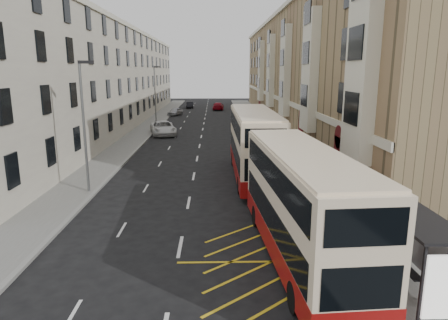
{
  "coord_description": "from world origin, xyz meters",
  "views": [
    {
      "loc": [
        1.53,
        -12.3,
        7.56
      ],
      "look_at": [
        2.06,
        9.38,
        2.69
      ],
      "focal_mm": 32.0,
      "sensor_mm": 36.0,
      "label": 1
    }
  ],
  "objects_px": {
    "pedestrian_mid": "(447,284)",
    "car_red": "(218,106)",
    "white_van": "(163,128)",
    "litter_bin": "(376,307)",
    "bus_shelter": "(424,241)",
    "car_dark": "(190,105)",
    "street_lamp_far": "(155,93)",
    "pedestrian_far": "(308,199)",
    "double_decker_front": "(301,205)",
    "double_decker_rear": "(254,144)",
    "car_silver": "(175,112)",
    "street_lamp_near": "(84,120)",
    "pedestrian_near": "(385,248)"
  },
  "relations": [
    {
      "from": "white_van",
      "to": "double_decker_rear",
      "type": "bearing_deg",
      "value": -78.47
    },
    {
      "from": "double_decker_rear",
      "to": "pedestrian_far",
      "type": "relative_size",
      "value": 6.52
    },
    {
      "from": "pedestrian_near",
      "to": "white_van",
      "type": "bearing_deg",
      "value": -73.42
    },
    {
      "from": "litter_bin",
      "to": "white_van",
      "type": "relative_size",
      "value": 0.15
    },
    {
      "from": "pedestrian_mid",
      "to": "car_red",
      "type": "bearing_deg",
      "value": 64.81
    },
    {
      "from": "street_lamp_far",
      "to": "white_van",
      "type": "xyz_separation_m",
      "value": [
        1.74,
        -6.7,
        -3.81
      ]
    },
    {
      "from": "pedestrian_far",
      "to": "white_van",
      "type": "relative_size",
      "value": 0.31
    },
    {
      "from": "pedestrian_far",
      "to": "litter_bin",
      "type": "bearing_deg",
      "value": 122.91
    },
    {
      "from": "car_red",
      "to": "double_decker_front",
      "type": "bearing_deg",
      "value": 95.8
    },
    {
      "from": "car_red",
      "to": "car_dark",
      "type": "bearing_deg",
      "value": -30.73
    },
    {
      "from": "pedestrian_near",
      "to": "white_van",
      "type": "xyz_separation_m",
      "value": [
        -12.68,
        33.59,
        -0.1
      ]
    },
    {
      "from": "street_lamp_far",
      "to": "litter_bin",
      "type": "height_order",
      "value": "street_lamp_far"
    },
    {
      "from": "double_decker_rear",
      "to": "double_decker_front",
      "type": "bearing_deg",
      "value": -87.37
    },
    {
      "from": "bus_shelter",
      "to": "street_lamp_near",
      "type": "height_order",
      "value": "street_lamp_near"
    },
    {
      "from": "bus_shelter",
      "to": "white_van",
      "type": "relative_size",
      "value": 0.71
    },
    {
      "from": "street_lamp_far",
      "to": "car_silver",
      "type": "relative_size",
      "value": 2.04
    },
    {
      "from": "litter_bin",
      "to": "bus_shelter",
      "type": "bearing_deg",
      "value": 33.81
    },
    {
      "from": "pedestrian_far",
      "to": "street_lamp_far",
      "type": "bearing_deg",
      "value": -37.04
    },
    {
      "from": "white_van",
      "to": "street_lamp_near",
      "type": "bearing_deg",
      "value": -107.09
    },
    {
      "from": "litter_bin",
      "to": "double_decker_front",
      "type": "bearing_deg",
      "value": 106.71
    },
    {
      "from": "white_van",
      "to": "car_dark",
      "type": "bearing_deg",
      "value": 75.44
    },
    {
      "from": "white_van",
      "to": "car_red",
      "type": "height_order",
      "value": "white_van"
    },
    {
      "from": "white_van",
      "to": "car_dark",
      "type": "distance_m",
      "value": 35.27
    },
    {
      "from": "pedestrian_near",
      "to": "car_red",
      "type": "bearing_deg",
      "value": -89.04
    },
    {
      "from": "double_decker_front",
      "to": "double_decker_rear",
      "type": "xyz_separation_m",
      "value": [
        -0.65,
        12.74,
        0.13
      ]
    },
    {
      "from": "pedestrian_far",
      "to": "pedestrian_near",
      "type": "bearing_deg",
      "value": 140.27
    },
    {
      "from": "double_decker_rear",
      "to": "car_dark",
      "type": "bearing_deg",
      "value": 97.85
    },
    {
      "from": "bus_shelter",
      "to": "double_decker_rear",
      "type": "relative_size",
      "value": 0.35
    },
    {
      "from": "double_decker_front",
      "to": "car_dark",
      "type": "bearing_deg",
      "value": 93.44
    },
    {
      "from": "street_lamp_far",
      "to": "double_decker_rear",
      "type": "bearing_deg",
      "value": -68.01
    },
    {
      "from": "bus_shelter",
      "to": "car_red",
      "type": "height_order",
      "value": "bus_shelter"
    },
    {
      "from": "litter_bin",
      "to": "white_van",
      "type": "bearing_deg",
      "value": 106.49
    },
    {
      "from": "double_decker_front",
      "to": "pedestrian_mid",
      "type": "height_order",
      "value": "double_decker_front"
    },
    {
      "from": "pedestrian_mid",
      "to": "car_silver",
      "type": "distance_m",
      "value": 59.48
    },
    {
      "from": "pedestrian_mid",
      "to": "car_silver",
      "type": "bearing_deg",
      "value": 72.95
    },
    {
      "from": "pedestrian_near",
      "to": "white_van",
      "type": "distance_m",
      "value": 35.9
    },
    {
      "from": "pedestrian_mid",
      "to": "white_van",
      "type": "relative_size",
      "value": 0.29
    },
    {
      "from": "street_lamp_far",
      "to": "car_red",
      "type": "bearing_deg",
      "value": 70.59
    },
    {
      "from": "street_lamp_near",
      "to": "pedestrian_far",
      "type": "distance_m",
      "value": 14.03
    },
    {
      "from": "street_lamp_near",
      "to": "car_dark",
      "type": "distance_m",
      "value": 58.76
    },
    {
      "from": "street_lamp_far",
      "to": "double_decker_rear",
      "type": "relative_size",
      "value": 0.66
    },
    {
      "from": "car_silver",
      "to": "car_red",
      "type": "xyz_separation_m",
      "value": [
        7.51,
        9.92,
        0.05
      ]
    },
    {
      "from": "pedestrian_mid",
      "to": "car_silver",
      "type": "height_order",
      "value": "pedestrian_mid"
    },
    {
      "from": "pedestrian_mid",
      "to": "car_dark",
      "type": "bearing_deg",
      "value": 69.1
    },
    {
      "from": "white_van",
      "to": "street_lamp_far",
      "type": "bearing_deg",
      "value": 91.73
    },
    {
      "from": "street_lamp_far",
      "to": "bus_shelter",
      "type": "bearing_deg",
      "value": -70.88
    },
    {
      "from": "double_decker_rear",
      "to": "white_van",
      "type": "relative_size",
      "value": 2.03
    },
    {
      "from": "street_lamp_near",
      "to": "street_lamp_far",
      "type": "relative_size",
      "value": 1.0
    },
    {
      "from": "white_van",
      "to": "pedestrian_mid",
      "type": "bearing_deg",
      "value": -82.64
    },
    {
      "from": "pedestrian_near",
      "to": "bus_shelter",
      "type": "bearing_deg",
      "value": 93.4
    }
  ]
}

